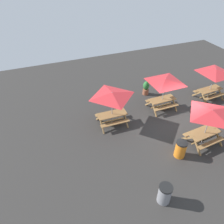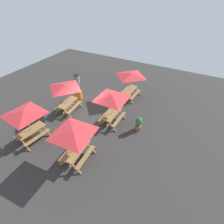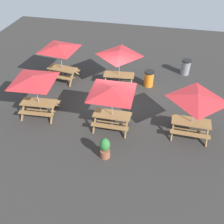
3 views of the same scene
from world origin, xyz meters
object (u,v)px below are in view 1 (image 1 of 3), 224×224
(picnic_table_0, at_px, (215,73))
(trash_bin_orange, at_px, (181,149))
(picnic_table_2, at_px, (112,97))
(picnic_table_3, at_px, (211,115))
(trash_bin_gray, at_px, (165,194))
(picnic_table_1, at_px, (165,83))
(potted_plant_0, at_px, (146,88))

(picnic_table_0, bearing_deg, trash_bin_orange, -147.29)
(picnic_table_2, height_order, picnic_table_3, same)
(picnic_table_3, bearing_deg, picnic_table_0, 40.60)
(picnic_table_0, relative_size, trash_bin_gray, 2.88)
(picnic_table_0, bearing_deg, picnic_table_2, 177.14)
(picnic_table_0, relative_size, trash_bin_orange, 2.88)
(picnic_table_2, relative_size, trash_bin_orange, 2.38)
(trash_bin_gray, bearing_deg, trash_bin_orange, 41.20)
(picnic_table_2, bearing_deg, picnic_table_3, -38.47)
(picnic_table_1, relative_size, potted_plant_0, 2.66)
(trash_bin_gray, distance_m, potted_plant_0, 8.66)
(trash_bin_orange, bearing_deg, potted_plant_0, 78.17)
(picnic_table_0, distance_m, potted_plant_0, 4.76)
(picnic_table_3, relative_size, potted_plant_0, 2.19)
(picnic_table_2, bearing_deg, trash_bin_gray, -87.05)
(picnic_table_1, relative_size, picnic_table_3, 1.21)
(picnic_table_3, bearing_deg, potted_plant_0, 90.14)
(trash_bin_gray, bearing_deg, picnic_table_0, 37.98)
(picnic_table_3, distance_m, trash_bin_orange, 2.34)
(picnic_table_3, xyz_separation_m, potted_plant_0, (-0.50, 5.69, -1.45))
(picnic_table_1, xyz_separation_m, trash_bin_orange, (-1.39, -4.05, -1.49))
(picnic_table_0, height_order, trash_bin_orange, picnic_table_0)
(picnic_table_1, bearing_deg, picnic_table_3, -84.46)
(picnic_table_2, relative_size, picnic_table_3, 1.00)
(trash_bin_gray, bearing_deg, picnic_table_3, 29.71)
(trash_bin_gray, bearing_deg, picnic_table_1, 59.09)
(picnic_table_1, height_order, trash_bin_orange, picnic_table_1)
(picnic_table_1, relative_size, trash_bin_gray, 2.89)
(picnic_table_0, height_order, trash_bin_gray, picnic_table_0)
(picnic_table_0, distance_m, trash_bin_orange, 6.72)
(picnic_table_3, bearing_deg, picnic_table_2, 135.26)
(picnic_table_1, relative_size, picnic_table_2, 1.21)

